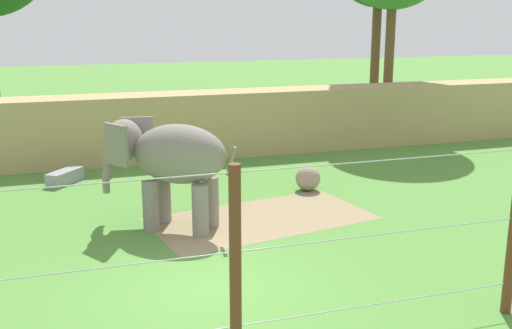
# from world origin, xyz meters

# --- Properties ---
(ground_plane) EXTENTS (120.00, 120.00, 0.00)m
(ground_plane) POSITION_xyz_m (0.00, 0.00, 0.00)
(ground_plane) COLOR #518938
(dirt_patch) EXTENTS (6.43, 4.15, 0.01)m
(dirt_patch) POSITION_xyz_m (2.41, 3.84, 0.00)
(dirt_patch) COLOR #937F5B
(dirt_patch) RESTS_ON ground
(embankment_wall) EXTENTS (36.00, 1.80, 2.52)m
(embankment_wall) POSITION_xyz_m (0.00, 11.88, 1.26)
(embankment_wall) COLOR tan
(embankment_wall) RESTS_ON ground
(elephant) EXTENTS (3.39, 2.84, 2.82)m
(elephant) POSITION_xyz_m (-0.06, 3.93, 1.87)
(elephant) COLOR gray
(elephant) RESTS_ON ground
(enrichment_ball) EXTENTS (0.79, 0.79, 0.79)m
(enrichment_ball) POSITION_xyz_m (4.69, 6.02, 0.40)
(enrichment_ball) COLOR gray
(enrichment_ball) RESTS_ON ground
(cable_fence) EXTENTS (11.20, 0.19, 3.28)m
(cable_fence) POSITION_xyz_m (-0.06, -2.69, 1.65)
(cable_fence) COLOR brown
(cable_fence) RESTS_ON ground
(feed_trough) EXTENTS (1.27, 1.40, 0.44)m
(feed_trough) POSITION_xyz_m (-2.67, 9.26, 0.22)
(feed_trough) COLOR gray
(feed_trough) RESTS_ON ground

